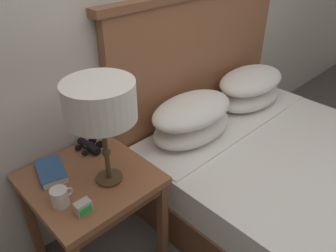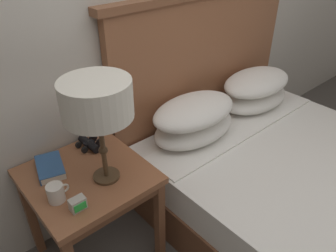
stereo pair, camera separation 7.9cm
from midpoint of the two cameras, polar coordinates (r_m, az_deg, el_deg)
The scene contains 8 objects.
wall_back at distance 1.94m, azimuth -3.64°, elevation 20.77°, with size 8.00×0.06×2.60m.
nightstand at distance 1.74m, azimuth -12.33°, elevation -10.20°, with size 0.58×0.58×0.62m.
bed at distance 2.24m, azimuth 21.83°, elevation -8.63°, with size 1.64×1.91×1.33m.
table_lamp at distance 1.41m, azimuth -10.74°, elevation 4.22°, with size 0.31×0.31×0.52m.
book_on_nightstand at distance 1.75m, azimuth -18.69°, elevation -6.85°, with size 0.17×0.23×0.04m.
binoculars_pair at distance 1.85m, azimuth -12.37°, elevation -3.04°, with size 0.14×0.16×0.05m.
coffee_mug at distance 1.55m, azimuth -17.51°, elevation -11.08°, with size 0.10×0.08×0.08m.
alarm_clock at distance 1.50m, azimuth -13.94°, elevation -13.09°, with size 0.07×0.05×0.06m.
Camera 2 is at (-1.13, -0.43, 1.69)m, focal length 35.00 mm.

